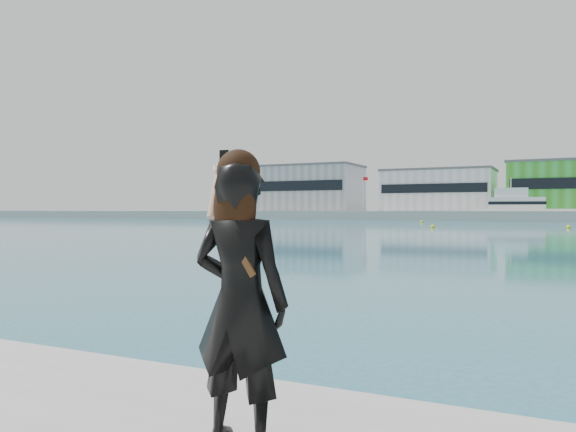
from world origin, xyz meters
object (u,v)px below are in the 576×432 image
motor_yacht (519,209)px  buoy_extra (433,228)px  woman (240,293)px  buoy_near (569,228)px  buoy_far (422,223)px

motor_yacht → buoy_extra: size_ratio=37.35×
woman → buoy_near: bearing=-94.4°
buoy_far → buoy_extra: bearing=-75.1°
buoy_extra → woman: size_ratio=0.27×
buoy_far → buoy_extra: size_ratio=1.00×
motor_yacht → buoy_extra: motor_yacht is taller
motor_yacht → buoy_near: 41.60m
motor_yacht → buoy_far: (-14.68, -19.15, -2.40)m
motor_yacht → buoy_extra: bearing=-104.7°
woman → motor_yacht: bearing=-89.6°
buoy_near → buoy_extra: (-15.35, -5.71, 0.00)m
buoy_near → buoy_extra: same height
motor_yacht → woman: size_ratio=9.90×
buoy_extra → woman: 69.30m
buoy_extra → buoy_near: bearing=20.4°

